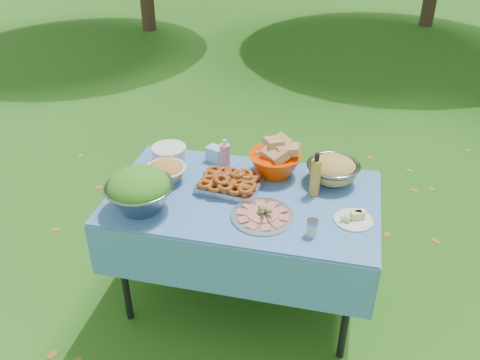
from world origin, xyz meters
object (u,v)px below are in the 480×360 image
Objects in this scene: salad_bowl at (139,190)px; charcuterie_platter at (263,211)px; bread_bowl at (275,159)px; pasta_bowl_steel at (333,169)px; oil_bottle at (316,174)px; picnic_table at (243,249)px; plate_stack at (169,154)px.

salad_bowl reaches higher than charcuterie_platter.
charcuterie_platter is (0.01, -0.44, -0.07)m from bread_bowl.
pasta_bowl_steel is 0.18m from oil_bottle.
salad_bowl is 1.39× the size of oil_bottle.
salad_bowl is at bearing -140.88° from bread_bowl.
charcuterie_platter is at bearing -130.49° from oil_bottle.
oil_bottle reaches higher than picnic_table.
picnic_table is 7.03× the size of plate_stack.
bread_bowl is (0.62, 0.51, -0.01)m from salad_bowl.
bread_bowl reaches higher than picnic_table.
oil_bottle is at bearing 49.51° from charcuterie_platter.
salad_bowl is 0.94m from oil_bottle.
bread_bowl is at bearing 147.07° from oil_bottle.
charcuterie_platter is (0.66, -0.43, -0.01)m from plate_stack.
salad_bowl reaches higher than pasta_bowl_steel.
salad_bowl reaches higher than bread_bowl.
plate_stack is 0.91m from oil_bottle.
plate_stack is at bearing 153.15° from picnic_table.
bread_bowl is at bearing 0.18° from plate_stack.
plate_stack is 0.79m from charcuterie_platter.
charcuterie_platter reaches higher than picnic_table.
picnic_table is at bearing -26.85° from plate_stack.
oil_bottle reaches higher than salad_bowl.
oil_bottle is at bearing -32.93° from bread_bowl.
oil_bottle is (0.25, -0.16, 0.03)m from bread_bowl.
plate_stack is 0.81× the size of oil_bottle.
oil_bottle is at bearing -119.40° from pasta_bowl_steel.
bread_bowl is 0.30m from oil_bottle.
pasta_bowl_steel is at bearing 53.13° from charcuterie_platter.
plate_stack is 0.63× the size of charcuterie_platter.
pasta_bowl_steel is at bearing 29.44° from picnic_table.
plate_stack is at bearing 169.99° from oil_bottle.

